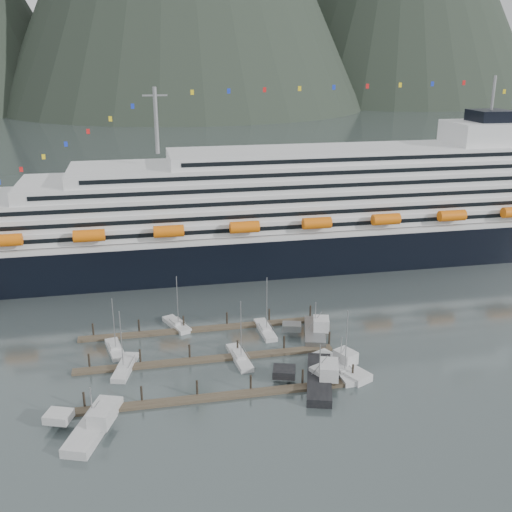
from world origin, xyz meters
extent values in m
plane|color=#485555|center=(0.00, 0.00, 0.00)|extent=(1600.00, 1600.00, 0.00)
cube|color=black|center=(25.00, 55.00, 4.00)|extent=(210.00, 28.00, 12.00)
cube|color=silver|center=(25.00, 55.00, 10.50)|extent=(205.80, 27.44, 1.50)
cube|color=silver|center=(30.00, 55.00, 13.10)|extent=(185.00, 26.00, 3.20)
cube|color=black|center=(30.00, 41.95, 13.26)|extent=(175.75, 0.20, 1.00)
cube|color=silver|center=(32.00, 55.00, 16.30)|extent=(180.00, 25.00, 3.20)
cube|color=black|center=(32.00, 42.45, 16.46)|extent=(171.00, 0.20, 1.00)
cube|color=silver|center=(34.00, 55.00, 19.50)|extent=(172.00, 24.00, 3.20)
cube|color=black|center=(34.00, 42.95, 19.66)|extent=(163.40, 0.20, 1.00)
cube|color=silver|center=(36.00, 55.00, 22.70)|extent=(160.00, 23.00, 3.20)
cube|color=black|center=(36.00, 43.45, 22.86)|extent=(152.00, 0.20, 1.00)
cube|color=silver|center=(38.00, 55.00, 25.80)|extent=(140.00, 22.00, 3.00)
cube|color=black|center=(38.00, 43.95, 25.95)|extent=(133.00, 0.20, 1.00)
cube|color=silver|center=(40.00, 55.00, 28.80)|extent=(95.00, 20.00, 3.00)
cube|color=black|center=(40.00, 44.95, 28.95)|extent=(90.25, 0.20, 1.00)
cube|color=silver|center=(80.00, 55.00, 33.30)|extent=(22.00, 16.00, 6.00)
cube|color=black|center=(80.00, 55.00, 37.80)|extent=(10.00, 10.00, 3.00)
cylinder|color=gray|center=(-10.00, 55.00, 38.30)|extent=(1.00, 1.00, 16.00)
cylinder|color=gray|center=(80.00, 55.00, 43.30)|extent=(0.80, 0.80, 10.00)
cylinder|color=orange|center=(-45.00, 40.00, 14.50)|extent=(7.00, 2.80, 2.80)
cylinder|color=orange|center=(-27.00, 40.00, 14.50)|extent=(7.00, 2.80, 2.80)
cylinder|color=orange|center=(-9.00, 40.00, 14.50)|extent=(7.00, 2.80, 2.80)
cylinder|color=orange|center=(9.00, 40.00, 14.50)|extent=(7.00, 2.80, 2.80)
cylinder|color=orange|center=(27.00, 40.00, 14.50)|extent=(7.00, 2.80, 2.80)
cylinder|color=orange|center=(45.00, 40.00, 14.50)|extent=(7.00, 2.80, 2.80)
cylinder|color=orange|center=(63.00, 40.00, 14.50)|extent=(7.00, 2.80, 2.80)
cube|color=#453A2C|center=(-5.00, -10.00, 0.25)|extent=(48.00, 2.00, 0.50)
cylinder|color=black|center=(-26.00, -8.90, 1.40)|extent=(0.36, 0.36, 3.20)
cylinder|color=black|center=(-17.00, -8.90, 1.40)|extent=(0.36, 0.36, 3.20)
cylinder|color=black|center=(-8.00, -8.90, 1.40)|extent=(0.36, 0.36, 3.20)
cylinder|color=black|center=(1.00, -8.90, 1.40)|extent=(0.36, 0.36, 3.20)
cylinder|color=black|center=(10.00, -8.90, 1.40)|extent=(0.36, 0.36, 3.20)
cylinder|color=black|center=(19.00, -8.90, 1.40)|extent=(0.36, 0.36, 3.20)
cube|color=#453A2C|center=(-5.00, 3.00, 0.25)|extent=(48.00, 2.00, 0.50)
cylinder|color=black|center=(-26.00, 4.10, 1.40)|extent=(0.36, 0.36, 3.20)
cylinder|color=black|center=(-17.00, 4.10, 1.40)|extent=(0.36, 0.36, 3.20)
cylinder|color=black|center=(-8.00, 4.10, 1.40)|extent=(0.36, 0.36, 3.20)
cylinder|color=black|center=(1.00, 4.10, 1.40)|extent=(0.36, 0.36, 3.20)
cylinder|color=black|center=(10.00, 4.10, 1.40)|extent=(0.36, 0.36, 3.20)
cylinder|color=black|center=(19.00, 4.10, 1.40)|extent=(0.36, 0.36, 3.20)
cube|color=#453A2C|center=(-5.00, 16.00, 0.25)|extent=(48.00, 2.00, 0.50)
cylinder|color=black|center=(-26.00, 17.10, 1.40)|extent=(0.36, 0.36, 3.20)
cylinder|color=black|center=(-17.00, 17.10, 1.40)|extent=(0.36, 0.36, 3.20)
cylinder|color=black|center=(-8.00, 17.10, 1.40)|extent=(0.36, 0.36, 3.20)
cylinder|color=black|center=(1.00, 17.10, 1.40)|extent=(0.36, 0.36, 3.20)
cylinder|color=black|center=(10.00, 17.10, 1.40)|extent=(0.36, 0.36, 3.20)
cylinder|color=black|center=(19.00, 17.10, 1.40)|extent=(0.36, 0.36, 3.20)
cube|color=#BBBBBB|center=(-21.64, 10.00, 0.25)|extent=(4.20, 8.91, 1.34)
cube|color=#BBBBBB|center=(-21.64, 10.00, 1.10)|extent=(2.49, 3.33, 0.76)
cylinder|color=gray|center=(-21.46, 9.16, 6.04)|extent=(0.15, 0.15, 10.36)
cube|color=#BBBBBB|center=(-19.73, 2.54, 0.25)|extent=(5.01, 10.23, 1.39)
cube|color=#BBBBBB|center=(-19.73, 2.54, 1.14)|extent=(2.80, 3.86, 0.79)
cylinder|color=gray|center=(-19.98, 1.58, 6.37)|extent=(0.16, 0.16, 10.96)
cube|color=#BBBBBB|center=(1.02, 2.09, 0.25)|extent=(3.60, 10.57, 1.32)
cube|color=#BBBBBB|center=(1.02, 2.09, 1.08)|extent=(2.28, 3.81, 0.75)
cylinder|color=gray|center=(1.14, 1.06, 6.51)|extent=(0.15, 0.15, 11.33)
cube|color=#BBBBBB|center=(-9.34, 18.69, 0.25)|extent=(5.66, 9.05, 1.36)
cube|color=#BBBBBB|center=(-9.34, 18.69, 1.12)|extent=(2.96, 3.57, 0.78)
cylinder|color=gray|center=(-9.01, 17.88, 6.16)|extent=(0.16, 0.16, 10.57)
cube|color=#BBBBBB|center=(8.18, 12.58, 0.25)|extent=(2.96, 9.95, 1.31)
cube|color=#BBBBBB|center=(8.18, 12.58, 1.08)|extent=(2.05, 3.54, 0.75)
cylinder|color=gray|center=(8.23, 11.60, 6.55)|extent=(0.15, 0.15, 11.41)
cube|color=#BBBBBB|center=(18.00, -6.61, 0.25)|extent=(3.24, 9.49, 1.45)
cube|color=#BBBBBB|center=(18.00, -6.61, 1.19)|extent=(2.26, 3.39, 0.83)
cylinder|color=gray|center=(18.05, -7.54, 6.77)|extent=(0.17, 0.17, 11.67)
cube|color=#BBBBBB|center=(-24.27, -15.00, 0.35)|extent=(8.70, 14.98, 2.23)
cube|color=#BBBBBB|center=(-29.44, -13.13, 1.78)|extent=(4.65, 4.29, 1.34)
cube|color=#BBBBBB|center=(-22.90, -15.49, 2.56)|extent=(4.41, 5.15, 2.45)
cube|color=black|center=(-22.90, -15.49, 3.45)|extent=(4.10, 4.80, 0.56)
cylinder|color=gray|center=(-24.27, -15.00, 4.46)|extent=(0.18, 0.18, 5.57)
cube|color=black|center=(13.04, -8.67, 0.35)|extent=(8.53, 16.41, 2.27)
cube|color=black|center=(7.26, -6.92, 1.82)|extent=(4.71, 4.47, 1.36)
cube|color=#BBBBBB|center=(14.57, -9.14, 2.61)|extent=(4.43, 5.49, 2.50)
cube|color=black|center=(14.57, -9.14, 3.52)|extent=(4.12, 5.12, 0.57)
cylinder|color=gray|center=(13.04, -8.67, 4.54)|extent=(0.18, 0.18, 5.68)
cube|color=#BBBBBB|center=(18.00, -5.37, 0.35)|extent=(8.61, 12.65, 2.04)
cube|color=#BBBBBB|center=(13.80, -7.38, 1.64)|extent=(4.30, 3.93, 1.23)
cube|color=#BBBBBB|center=(19.11, -4.85, 2.35)|extent=(4.17, 4.55, 2.25)
cube|color=black|center=(19.11, -4.85, 3.17)|extent=(3.88, 4.24, 0.51)
cylinder|color=gray|center=(18.00, -5.37, 4.09)|extent=(0.16, 0.16, 5.11)
cube|color=gray|center=(17.62, 9.14, 0.35)|extent=(7.03, 12.80, 2.22)
cube|color=gray|center=(13.15, 10.35, 1.77)|extent=(4.34, 3.57, 1.33)
cube|color=#BBBBBB|center=(18.79, 8.82, 2.55)|extent=(3.95, 4.34, 2.44)
cube|color=black|center=(18.79, 8.82, 3.43)|extent=(3.67, 4.04, 0.55)
cylinder|color=gray|center=(17.62, 9.14, 4.43)|extent=(0.18, 0.18, 5.54)
camera|label=1|loc=(-15.58, -95.35, 53.78)|focal=42.00mm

